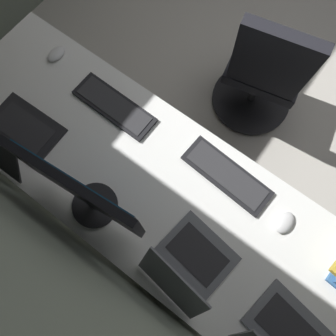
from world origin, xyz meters
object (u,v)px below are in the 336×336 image
object	(u,v)px
drawer_pedestal	(206,245)
keyboard_main	(114,106)
keyboard_spare	(227,175)
mouse_spare	(285,222)
monitor_primary	(80,192)
laptop_left	(11,135)
laptop_center	(188,265)
mouse_main	(56,54)
office_chair	(264,74)

from	to	relation	value
drawer_pedestal	keyboard_main	xyz separation A→B (m)	(0.74, -0.22, 0.39)
keyboard_spare	mouse_spare	size ratio (longest dim) A/B	4.12
drawer_pedestal	monitor_primary	distance (m)	0.83
laptop_left	keyboard_main	size ratio (longest dim) A/B	0.84
laptop_center	mouse_main	xyz separation A→B (m)	(1.12, -0.43, -0.03)
keyboard_main	mouse_spare	size ratio (longest dim) A/B	4.06
keyboard_spare	mouse_main	bearing A→B (deg)	-0.63
monitor_primary	office_chair	distance (m)	1.33
keyboard_spare	mouse_main	world-z (taller)	mouse_main
drawer_pedestal	laptop_center	bearing A→B (deg)	77.60
drawer_pedestal	monitor_primary	world-z (taller)	monitor_primary
drawer_pedestal	mouse_main	size ratio (longest dim) A/B	6.68
drawer_pedestal	office_chair	xyz separation A→B (m)	(0.29, -1.01, 0.11)
drawer_pedestal	mouse_spare	world-z (taller)	mouse_spare
laptop_left	office_chair	distance (m)	1.42
keyboard_spare	mouse_main	size ratio (longest dim) A/B	4.12
keyboard_spare	laptop_left	bearing A→B (deg)	26.57
drawer_pedestal	keyboard_main	size ratio (longest dim) A/B	1.65
drawer_pedestal	laptop_left	world-z (taller)	laptop_left
drawer_pedestal	mouse_spare	distance (m)	0.50
monitor_primary	keyboard_main	bearing A→B (deg)	-60.34
drawer_pedestal	keyboard_spare	distance (m)	0.49
laptop_center	keyboard_main	size ratio (longest dim) A/B	0.83
laptop_left	drawer_pedestal	bearing A→B (deg)	-169.66
monitor_primary	keyboard_spare	world-z (taller)	monitor_primary
keyboard_spare	office_chair	bearing A→B (deg)	-76.89
monitor_primary	laptop_center	world-z (taller)	monitor_primary
laptop_left	mouse_spare	bearing A→B (deg)	-160.97
drawer_pedestal	keyboard_spare	bearing A→B (deg)	-65.43
laptop_center	office_chair	size ratio (longest dim) A/B	0.36
laptop_left	mouse_spare	size ratio (longest dim) A/B	3.41
mouse_main	laptop_center	bearing A→B (deg)	159.01
laptop_center	office_chair	bearing A→B (deg)	-77.56
laptop_left	laptop_center	distance (m)	0.97
monitor_primary	laptop_left	distance (m)	0.54
laptop_left	mouse_spare	world-z (taller)	laptop_left
laptop_left	mouse_main	distance (m)	0.48
laptop_center	office_chair	xyz separation A→B (m)	(0.26, -1.17, -0.32)
monitor_primary	mouse_main	size ratio (longest dim) A/B	5.02
keyboard_spare	keyboard_main	bearing A→B (deg)	3.33
monitor_primary	office_chair	world-z (taller)	monitor_primary
drawer_pedestal	monitor_primary	size ratio (longest dim) A/B	1.33
keyboard_main	mouse_spare	world-z (taller)	mouse_spare
laptop_center	keyboard_spare	world-z (taller)	laptop_center
keyboard_main	mouse_main	xyz separation A→B (m)	(0.42, -0.05, 0.01)
laptop_left	keyboard_spare	world-z (taller)	laptop_left
mouse_main	mouse_spare	distance (m)	1.35
monitor_primary	laptop_center	distance (m)	0.51
laptop_left	laptop_center	bearing A→B (deg)	-178.64
monitor_primary	mouse_spare	size ratio (longest dim) A/B	5.02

